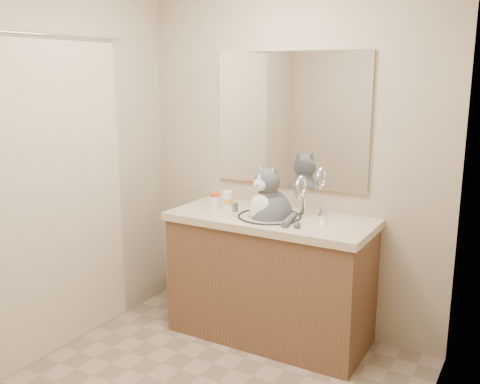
# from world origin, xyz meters

# --- Properties ---
(room) EXTENTS (2.22, 2.52, 2.42)m
(room) POSITION_xyz_m (0.00, 0.00, 1.20)
(room) COLOR gray
(room) RESTS_ON ground
(vanity) EXTENTS (1.34, 0.59, 1.12)m
(vanity) POSITION_xyz_m (0.00, 0.96, 0.44)
(vanity) COLOR brown
(vanity) RESTS_ON ground
(mirror) EXTENTS (1.10, 0.02, 0.90)m
(mirror) POSITION_xyz_m (0.00, 1.24, 1.45)
(mirror) COLOR white
(mirror) RESTS_ON room
(shower_curtain) EXTENTS (0.02, 1.30, 1.93)m
(shower_curtain) POSITION_xyz_m (-1.05, 0.10, 1.03)
(shower_curtain) COLOR #C7B496
(shower_curtain) RESTS_ON ground
(cat) EXTENTS (0.39, 0.40, 0.56)m
(cat) POSITION_xyz_m (-0.00, 0.95, 0.87)
(cat) COLOR #4A4B50
(cat) RESTS_ON vanity
(pill_bottle_redcap) EXTENTS (0.07, 0.07, 0.10)m
(pill_bottle_redcap) POSITION_xyz_m (-0.44, 0.96, 0.90)
(pill_bottle_redcap) COLOR white
(pill_bottle_redcap) RESTS_ON vanity
(pill_bottle_orange) EXTENTS (0.08, 0.08, 0.12)m
(pill_bottle_orange) POSITION_xyz_m (-0.36, 1.01, 0.91)
(pill_bottle_orange) COLOR white
(pill_bottle_orange) RESTS_ON vanity
(grey_canister) EXTENTS (0.05, 0.05, 0.06)m
(grey_canister) POSITION_xyz_m (-0.26, 0.95, 0.88)
(grey_canister) COLOR slate
(grey_canister) RESTS_ON vanity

